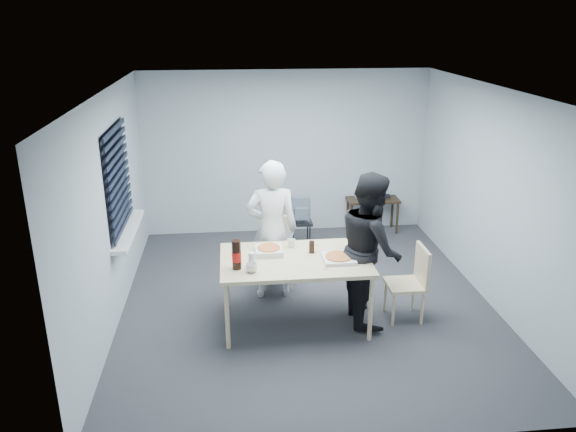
{
  "coord_description": "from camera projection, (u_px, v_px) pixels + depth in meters",
  "views": [
    {
      "loc": [
        -0.89,
        -6.18,
        3.39
      ],
      "look_at": [
        -0.22,
        0.1,
        1.11
      ],
      "focal_mm": 35.0,
      "sensor_mm": 36.0,
      "label": 1
    }
  ],
  "objects": [
    {
      "name": "mug_b",
      "position": [
        291.0,
        243.0,
        6.57
      ],
      "size": [
        0.1,
        0.1,
        0.09
      ],
      "primitive_type": "imported",
      "color": "silver",
      "rests_on": "dining_table"
    },
    {
      "name": "cola_glass",
      "position": [
        312.0,
        247.0,
        6.4
      ],
      "size": [
        0.08,
        0.08,
        0.14
      ],
      "primitive_type": "cylinder",
      "rotation": [
        0.0,
        0.0,
        0.39
      ],
      "color": "black",
      "rests_on": "dining_table"
    },
    {
      "name": "chair_right",
      "position": [
        413.0,
        278.0,
        6.48
      ],
      "size": [
        0.42,
        0.42,
        0.89
      ],
      "color": "beige",
      "rests_on": "ground"
    },
    {
      "name": "black_box",
      "position": [
        386.0,
        196.0,
        9.13
      ],
      "size": [
        0.14,
        0.11,
        0.06
      ],
      "primitive_type": "cube",
      "rotation": [
        0.0,
        0.0,
        -0.12
      ],
      "color": "black",
      "rests_on": "side_table"
    },
    {
      "name": "rubber_band",
      "position": [
        326.0,
        269.0,
        6.01
      ],
      "size": [
        0.07,
        0.07,
        0.0
      ],
      "primitive_type": "torus",
      "rotation": [
        0.0,
        0.0,
        0.34
      ],
      "color": "red",
      "rests_on": "dining_table"
    },
    {
      "name": "plastic_cups",
      "position": [
        252.0,
        260.0,
        6.01
      ],
      "size": [
        0.08,
        0.08,
        0.18
      ],
      "primitive_type": "cylinder",
      "rotation": [
        0.0,
        0.0,
        -0.09
      ],
      "color": "silver",
      "rests_on": "dining_table"
    },
    {
      "name": "pizza_box_a",
      "position": [
        269.0,
        250.0,
        6.39
      ],
      "size": [
        0.31,
        0.31,
        0.08
      ],
      "rotation": [
        0.0,
        0.0,
        0.13
      ],
      "color": "silver",
      "rests_on": "dining_table"
    },
    {
      "name": "stool",
      "position": [
        300.0,
        228.0,
        8.45
      ],
      "size": [
        0.33,
        0.33,
        0.46
      ],
      "color": "black",
      "rests_on": "ground"
    },
    {
      "name": "dining_table",
      "position": [
        295.0,
        263.0,
        6.3
      ],
      "size": [
        1.67,
        1.05,
        0.81
      ],
      "color": "beige",
      "rests_on": "ground"
    },
    {
      "name": "soda_bottle",
      "position": [
        237.0,
        255.0,
        5.97
      ],
      "size": [
        0.1,
        0.1,
        0.32
      ],
      "rotation": [
        0.0,
        0.0,
        0.28
      ],
      "color": "black",
      "rests_on": "dining_table"
    },
    {
      "name": "person_black",
      "position": [
        370.0,
        248.0,
        6.36
      ],
      "size": [
        0.47,
        0.86,
        1.77
      ],
      "primitive_type": "imported",
      "rotation": [
        0.0,
        0.0,
        1.57
      ],
      "color": "black",
      "rests_on": "ground"
    },
    {
      "name": "papers",
      "position": [
        364.0,
        199.0,
        9.08
      ],
      "size": [
        0.25,
        0.33,
        0.01
      ],
      "primitive_type": "cube",
      "rotation": [
        0.0,
        0.0,
        -0.09
      ],
      "color": "white",
      "rests_on": "side_table"
    },
    {
      "name": "backpack",
      "position": [
        301.0,
        209.0,
        8.34
      ],
      "size": [
        0.27,
        0.2,
        0.38
      ],
      "rotation": [
        0.0,
        0.0,
        0.25
      ],
      "color": "slate",
      "rests_on": "stool"
    },
    {
      "name": "side_table",
      "position": [
        373.0,
        204.0,
        9.13
      ],
      "size": [
        0.84,
        0.37,
        0.56
      ],
      "color": "#2F2112",
      "rests_on": "ground"
    },
    {
      "name": "person_white",
      "position": [
        272.0,
        230.0,
        6.89
      ],
      "size": [
        0.65,
        0.42,
        1.77
      ],
      "primitive_type": "imported",
      "rotation": [
        0.0,
        0.0,
        3.14
      ],
      "color": "silver",
      "rests_on": "ground"
    },
    {
      "name": "pizza_box_b",
      "position": [
        338.0,
        258.0,
        6.23
      ],
      "size": [
        0.35,
        0.35,
        0.05
      ],
      "rotation": [
        0.0,
        0.0,
        -0.05
      ],
      "color": "silver",
      "rests_on": "dining_table"
    },
    {
      "name": "mug_a",
      "position": [
        252.0,
        268.0,
        5.93
      ],
      "size": [
        0.17,
        0.17,
        0.1
      ],
      "primitive_type": "imported",
      "rotation": [
        0.0,
        0.0,
        0.52
      ],
      "color": "silver",
      "rests_on": "dining_table"
    },
    {
      "name": "room",
      "position": [
        121.0,
        187.0,
        6.68
      ],
      "size": [
        5.0,
        5.0,
        5.0
      ],
      "color": "#323137",
      "rests_on": "ground"
    },
    {
      "name": "chair_far",
      "position": [
        276.0,
        246.0,
        7.38
      ],
      "size": [
        0.42,
        0.42,
        0.89
      ],
      "color": "beige",
      "rests_on": "ground"
    }
  ]
}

